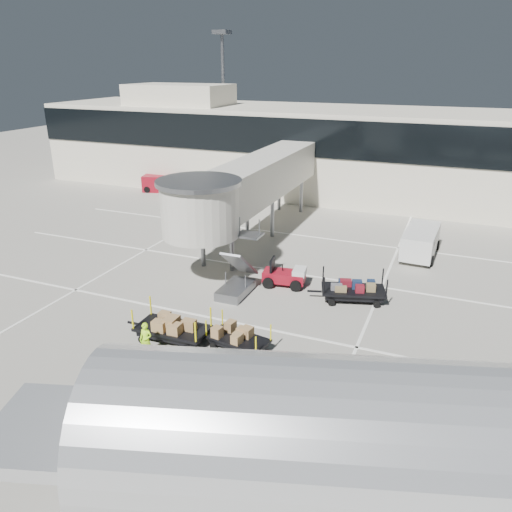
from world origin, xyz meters
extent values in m
plane|color=#B5B1A2|center=(0.00, 0.00, 0.00)|extent=(140.00, 140.00, 0.00)
cube|color=white|center=(0.00, 2.00, 0.01)|extent=(40.00, 0.15, 0.02)
cube|color=white|center=(0.00, 9.00, 0.01)|extent=(40.00, 0.15, 0.02)
cube|color=white|center=(0.00, 16.00, 0.01)|extent=(40.00, 0.15, 0.02)
cube|color=white|center=(6.00, 10.00, 0.01)|extent=(0.15, 30.00, 0.02)
cube|color=white|center=(-10.00, 10.00, 0.01)|extent=(0.15, 30.00, 0.02)
cube|color=beige|center=(0.00, 30.00, 4.00)|extent=(64.00, 12.00, 8.00)
cube|color=black|center=(0.00, 23.95, 6.00)|extent=(64.00, 0.12, 3.20)
cube|color=beige|center=(-18.00, 28.00, 9.00)|extent=(10.00, 6.00, 2.00)
cylinder|color=slate|center=(-16.00, 34.00, 7.50)|extent=(0.36, 0.36, 15.00)
cube|color=slate|center=(-16.00, 34.00, 15.00)|extent=(1.60, 1.60, 0.40)
cube|color=beige|center=(-4.00, 15.00, 4.30)|extent=(3.00, 18.00, 2.80)
cylinder|color=beige|center=(-4.00, 6.00, 4.30)|extent=(4.40, 4.40, 3.00)
cylinder|color=slate|center=(-4.00, 6.00, 5.90)|extent=(4.80, 4.80, 0.25)
cylinder|color=slate|center=(-5.00, 8.00, 1.45)|extent=(0.28, 0.28, 2.90)
cylinder|color=slate|center=(-3.00, 8.00, 1.45)|extent=(0.28, 0.28, 2.90)
cylinder|color=slate|center=(-5.00, 15.00, 1.45)|extent=(0.28, 0.28, 2.90)
cylinder|color=slate|center=(-3.00, 15.00, 1.45)|extent=(0.28, 0.28, 2.90)
cylinder|color=slate|center=(-5.00, 22.00, 1.45)|extent=(0.28, 0.28, 2.90)
cylinder|color=slate|center=(-3.00, 22.00, 1.45)|extent=(0.28, 0.28, 2.90)
cube|color=slate|center=(-1.40, 5.00, 0.25)|extent=(1.40, 2.60, 0.50)
cube|color=slate|center=(-1.40, 5.60, 1.60)|extent=(1.20, 2.60, 2.06)
cube|color=slate|center=(-1.40, 7.00, 2.85)|extent=(1.40, 1.20, 0.12)
cube|color=maroon|center=(0.69, 7.15, 0.55)|extent=(2.52, 1.47, 0.60)
cube|color=silver|center=(1.58, 7.28, 0.94)|extent=(0.84, 1.18, 0.35)
cube|color=black|center=(0.00, 7.06, 1.14)|extent=(0.26, 1.00, 0.89)
cylinder|color=black|center=(-0.01, 6.40, 0.32)|extent=(0.66, 0.34, 0.64)
cylinder|color=black|center=(-0.19, 7.68, 0.32)|extent=(0.66, 0.34, 0.64)
cylinder|color=black|center=(1.57, 6.62, 0.32)|extent=(0.66, 0.34, 0.64)
cylinder|color=black|center=(1.39, 7.90, 0.32)|extent=(0.66, 0.34, 0.64)
cube|color=black|center=(4.80, 6.69, 0.62)|extent=(3.71, 2.59, 0.13)
cube|color=black|center=(4.80, 6.69, 0.42)|extent=(3.31, 2.25, 0.28)
cube|color=black|center=(2.82, 6.09, 0.45)|extent=(0.78, 0.31, 0.09)
cylinder|color=black|center=(3.90, 5.63, 0.19)|extent=(0.41, 0.26, 0.38)
cylinder|color=black|center=(3.46, 7.07, 0.19)|extent=(0.41, 0.26, 0.38)
cylinder|color=black|center=(6.15, 6.31, 0.19)|extent=(0.41, 0.26, 0.38)
cylinder|color=black|center=(5.71, 7.76, 0.19)|extent=(0.41, 0.26, 0.38)
cylinder|color=black|center=(3.48, 5.50, 1.12)|extent=(0.08, 0.08, 1.01)
cylinder|color=black|center=(3.04, 6.95, 1.12)|extent=(0.08, 0.08, 1.01)
cylinder|color=black|center=(6.57, 6.44, 1.12)|extent=(0.08, 0.08, 1.01)
cylinder|color=black|center=(6.13, 7.89, 1.12)|extent=(0.08, 0.08, 1.01)
cube|color=maroon|center=(4.29, 7.10, 0.92)|extent=(0.64, 0.49, 0.46)
cube|color=maroon|center=(4.23, 6.47, 0.83)|extent=(0.60, 0.53, 0.29)
cube|color=maroon|center=(3.66, 6.36, 0.85)|extent=(0.64, 0.54, 0.33)
cube|color=maroon|center=(6.02, 6.85, 0.85)|extent=(0.60, 0.50, 0.33)
cube|color=maroon|center=(5.06, 6.98, 0.84)|extent=(0.50, 0.41, 0.32)
cube|color=#58575D|center=(4.54, 6.83, 0.91)|extent=(0.48, 0.39, 0.45)
cube|color=#58575D|center=(4.88, 6.16, 0.89)|extent=(0.53, 0.50, 0.42)
cube|color=olive|center=(5.07, 6.26, 0.89)|extent=(0.68, 0.55, 0.42)
cube|color=black|center=(1.08, -0.12, 0.50)|extent=(2.94, 1.82, 0.11)
cube|color=black|center=(1.08, -0.12, 0.34)|extent=(2.64, 1.57, 0.23)
cube|color=black|center=(-0.59, 0.17, 0.37)|extent=(0.64, 0.18, 0.07)
cylinder|color=black|center=(0.02, -0.56, 0.16)|extent=(0.33, 0.18, 0.31)
cylinder|color=black|center=(0.24, 0.65, 0.16)|extent=(0.33, 0.18, 0.31)
cylinder|color=black|center=(1.92, -0.89, 0.16)|extent=(0.33, 0.18, 0.31)
cylinder|color=black|center=(2.13, 0.32, 0.16)|extent=(0.33, 0.18, 0.31)
cylinder|color=#FFF00D|center=(-0.33, -0.50, 0.92)|extent=(0.06, 0.06, 0.82)
cylinder|color=#FFF00D|center=(-0.12, 0.71, 0.92)|extent=(0.06, 0.06, 0.82)
cylinder|color=#FFF00D|center=(2.27, -0.96, 0.92)|extent=(0.06, 0.06, 0.82)
cylinder|color=#FFF00D|center=(2.48, 0.26, 0.92)|extent=(0.06, 0.06, 0.82)
cube|color=#9F754C|center=(1.41, -0.58, 0.80)|extent=(0.48, 0.46, 0.47)
cube|color=#9F754C|center=(0.91, -0.11, 0.75)|extent=(0.51, 0.46, 0.39)
cube|color=#9F754C|center=(1.33, 0.11, 0.74)|extent=(0.43, 0.45, 0.37)
cube|color=#9F754C|center=(1.22, 0.26, 0.75)|extent=(0.46, 0.51, 0.38)
cube|color=#9F754C|center=(0.36, 0.09, 0.76)|extent=(0.66, 0.57, 0.41)
cube|color=#9F754C|center=(1.65, -0.64, 0.72)|extent=(0.44, 0.52, 0.32)
cube|color=black|center=(-2.04, -0.59, 0.61)|extent=(3.39, 1.74, 0.13)
cube|color=black|center=(-2.04, -0.59, 0.41)|extent=(3.05, 1.48, 0.28)
cube|color=black|center=(-4.11, -0.63, 0.45)|extent=(0.78, 0.10, 0.09)
cylinder|color=black|center=(-3.20, -1.37, 0.19)|extent=(0.38, 0.16, 0.38)
cylinder|color=black|center=(-3.23, 0.14, 0.19)|extent=(0.38, 0.16, 0.38)
cylinder|color=black|center=(-0.85, -1.32, 0.19)|extent=(0.38, 0.16, 0.38)
cylinder|color=black|center=(-0.88, 0.19, 0.19)|extent=(0.38, 0.16, 0.38)
cylinder|color=#FFF00D|center=(-3.64, -1.37, 1.12)|extent=(0.08, 0.08, 1.01)
cylinder|color=#FFF00D|center=(-3.67, 0.14, 1.12)|extent=(0.08, 0.08, 1.01)
cylinder|color=#FFF00D|center=(-0.42, -1.31, 1.12)|extent=(0.08, 0.08, 1.01)
cylinder|color=#FFF00D|center=(-0.45, 0.20, 1.12)|extent=(0.08, 0.08, 1.01)
cube|color=#9F754C|center=(-1.47, -0.57, 0.96)|extent=(0.61, 0.55, 0.56)
cube|color=#9F754C|center=(-1.89, -0.14, 0.94)|extent=(0.72, 0.41, 0.51)
cube|color=#9F754C|center=(-2.63, -0.38, 0.97)|extent=(0.61, 0.49, 0.57)
cube|color=#9F754C|center=(-2.44, -0.58, 0.93)|extent=(0.50, 0.50, 0.50)
cube|color=#9F754C|center=(-1.88, -0.12, 0.89)|extent=(0.71, 0.52, 0.42)
cube|color=#9F754C|center=(-1.20, -0.70, 0.91)|extent=(0.64, 0.60, 0.46)
cube|color=#9F754C|center=(-2.61, -0.11, 0.90)|extent=(0.61, 0.54, 0.44)
cube|color=#9F754C|center=(-3.01, -0.78, 0.91)|extent=(0.59, 0.55, 0.46)
imported|color=#B2FF1A|center=(-2.40, -2.18, 0.80)|extent=(0.61, 0.43, 1.60)
cube|color=silver|center=(7.47, 15.06, 1.04)|extent=(2.16, 4.86, 1.54)
cube|color=silver|center=(7.57, 17.19, 0.75)|extent=(1.86, 0.63, 0.89)
cube|color=black|center=(7.47, 15.26, 1.44)|extent=(2.10, 3.07, 0.62)
cylinder|color=black|center=(6.45, 13.51, 0.34)|extent=(0.27, 0.69, 0.68)
cylinder|color=black|center=(8.33, 13.42, 0.34)|extent=(0.27, 0.69, 0.68)
cylinder|color=black|center=(6.60, 16.69, 0.34)|extent=(0.27, 0.69, 0.68)
cylinder|color=black|center=(8.48, 16.60, 0.34)|extent=(0.27, 0.69, 0.68)
cube|color=maroon|center=(-17.85, 23.81, 0.79)|extent=(4.32, 2.70, 1.58)
cube|color=black|center=(-16.12, 24.29, 1.80)|extent=(1.37, 1.69, 0.56)
cylinder|color=black|center=(-19.08, 22.71, 0.32)|extent=(0.68, 0.42, 0.63)
cylinder|color=black|center=(-19.47, 24.13, 0.32)|extent=(0.68, 0.42, 0.63)
cylinder|color=black|center=(-16.23, 23.49, 0.32)|extent=(0.68, 0.42, 0.63)
cylinder|color=black|center=(-16.62, 24.92, 0.32)|extent=(0.68, 0.42, 0.63)
cylinder|color=silver|center=(10.23, -7.30, 3.35)|extent=(18.38, 9.58, 4.47)
cube|color=silver|center=(4.37, -9.13, 3.35)|extent=(11.59, 6.31, 0.39)
cylinder|color=silver|center=(2.77, -9.62, 1.73)|extent=(3.96, 3.45, 2.57)
cube|color=silver|center=(2.77, -9.62, 2.74)|extent=(0.94, 0.53, 1.23)
camera|label=1|loc=(9.22, -17.80, 12.08)|focal=35.00mm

